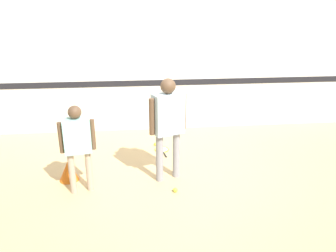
{
  "coord_description": "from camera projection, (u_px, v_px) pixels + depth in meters",
  "views": [
    {
      "loc": [
        -0.68,
        -4.43,
        2.51
      ],
      "look_at": [
        -0.21,
        0.07,
        0.87
      ],
      "focal_mm": 35.0,
      "sensor_mm": 36.0,
      "label": 1
    }
  ],
  "objects": [
    {
      "name": "ground_plane",
      "position": [
        182.0,
        180.0,
        5.06
      ],
      "size": [
        16.0,
        16.0,
        0.0
      ],
      "primitive_type": "plane",
      "color": "tan"
    },
    {
      "name": "wall_back",
      "position": [
        167.0,
        55.0,
        6.69
      ],
      "size": [
        16.0,
        0.07,
        3.2
      ],
      "color": "silver",
      "rests_on": "ground_plane"
    },
    {
      "name": "person_instructor",
      "position": [
        168.0,
        119.0,
        4.77
      ],
      "size": [
        0.56,
        0.39,
        1.57
      ],
      "rotation": [
        0.0,
        0.0,
        0.37
      ],
      "color": "gray",
      "rests_on": "ground_plane"
    },
    {
      "name": "person_student_left",
      "position": [
        77.0,
        140.0,
        4.48
      ],
      "size": [
        0.48,
        0.26,
        1.29
      ],
      "rotation": [
        0.0,
        0.0,
        0.18
      ],
      "color": "tan",
      "rests_on": "ground_plane"
    },
    {
      "name": "racket_spare_on_floor",
      "position": [
        162.0,
        150.0,
        6.09
      ],
      "size": [
        0.31,
        0.49,
        0.03
      ],
      "rotation": [
        0.0,
        0.0,
        4.87
      ],
      "color": "#C6D838",
      "rests_on": "ground_plane"
    },
    {
      "name": "tennis_ball_near_instructor",
      "position": [
        175.0,
        190.0,
        4.71
      ],
      "size": [
        0.07,
        0.07,
        0.07
      ],
      "primitive_type": "sphere",
      "color": "#CCE038",
      "rests_on": "ground_plane"
    },
    {
      "name": "tennis_ball_by_spare_racket",
      "position": [
        156.0,
        144.0,
        6.29
      ],
      "size": [
        0.07,
        0.07,
        0.07
      ],
      "primitive_type": "sphere",
      "color": "#CCE038",
      "rests_on": "ground_plane"
    },
    {
      "name": "training_cone",
      "position": [
        69.0,
        171.0,
        5.0
      ],
      "size": [
        0.3,
        0.3,
        0.32
      ],
      "color": "orange",
      "rests_on": "ground_plane"
    }
  ]
}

